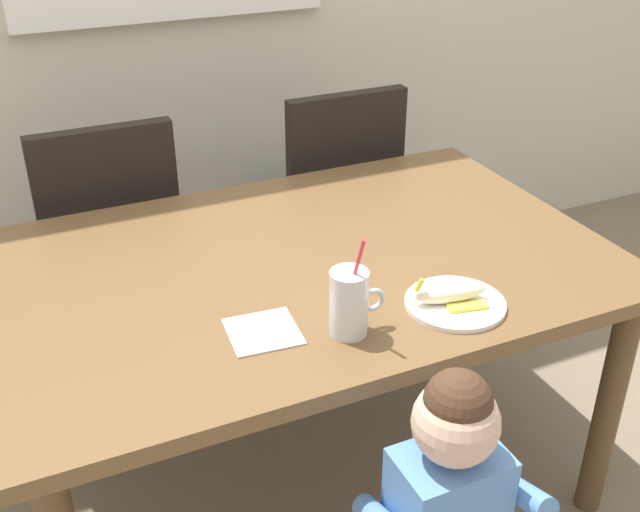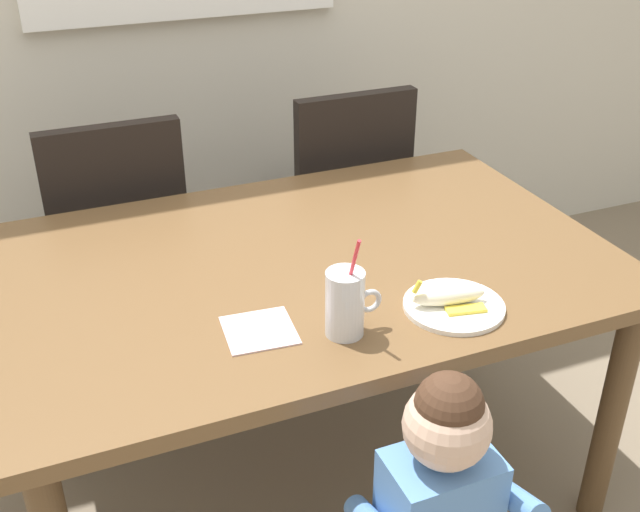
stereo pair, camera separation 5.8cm
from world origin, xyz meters
The scene contains 9 objects.
ground_plane centered at (0.00, 0.00, 0.00)m, with size 24.00×24.00×0.00m, color #7A6B56.
dining_table centered at (0.00, 0.00, 0.66)m, with size 1.55×1.02×0.75m.
dining_chair_left centered at (-0.38, 0.71, 0.54)m, with size 0.44×0.45×0.96m.
dining_chair_right centered at (0.41, 0.71, 0.54)m, with size 0.44×0.44×0.96m.
toddler_standing centered at (0.03, -0.66, 0.53)m, with size 0.33×0.24×0.84m.
milk_cup centered at (-0.04, -0.34, 0.82)m, with size 0.13×0.09×0.25m.
snack_plate centered at (0.23, -0.34, 0.76)m, with size 0.23×0.23×0.01m, color white.
peeled_banana centered at (0.22, -0.34, 0.78)m, with size 0.18×0.12×0.07m.
paper_napkin centered at (-0.21, -0.26, 0.75)m, with size 0.15×0.15×0.00m, color silver.
Camera 2 is at (-0.61, -1.58, 1.70)m, focal length 43.14 mm.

